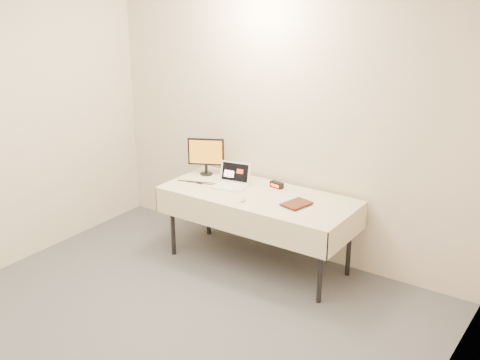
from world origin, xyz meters
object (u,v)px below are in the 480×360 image
Objects in this scene: monitor at (206,154)px; book at (289,189)px; laptop at (232,181)px; table at (258,200)px.

book is at bearing -36.96° from monitor.
monitor reaches higher than book.
laptop is at bearing -43.87° from monitor.
table is at bearing -39.90° from monitor.
book is (1.09, -0.19, -0.10)m from monitor.
monitor is (-0.74, 0.17, 0.29)m from table.
laptop is 0.93× the size of monitor.
laptop is (-0.33, 0.05, 0.11)m from table.
monitor is 1.50× the size of book.
book is (0.68, -0.07, 0.08)m from laptop.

